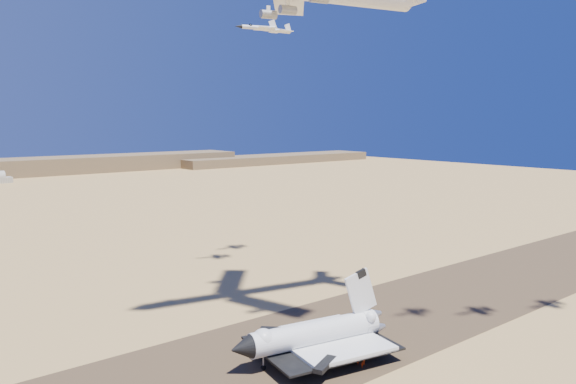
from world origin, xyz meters
TOP-DOWN VIEW (x-y plane):
  - ground at (0.00, 0.00)m, footprint 1200.00×1200.00m
  - runway at (0.00, 0.00)m, footprint 600.00×50.00m
  - ridgeline at (65.32, 527.31)m, footprint 960.00×90.00m
  - shuttle at (7.40, -7.46)m, footprint 43.28×31.67m
  - crew_a at (14.27, -18.25)m, footprint 0.45×0.62m
  - crew_b at (13.14, -17.24)m, footprint 0.86×0.83m
  - crew_c at (12.60, -19.27)m, footprint 0.91×1.10m
  - chase_jet_d at (43.10, 64.34)m, footprint 15.62×9.18m
  - chase_jet_e at (59.37, 74.28)m, footprint 16.56×8.86m

SIDE VIEW (x-z plane):
  - ground at x=0.00m, z-range 0.00..0.00m
  - runway at x=0.00m, z-range 0.00..0.06m
  - crew_b at x=13.14m, z-range 0.06..1.62m
  - crew_a at x=14.27m, z-range 0.06..1.66m
  - crew_c at x=12.60m, z-range 0.06..1.73m
  - shuttle at x=7.40m, z-range -4.93..16.38m
  - ridgeline at x=65.32m, z-range -1.37..16.63m
  - chase_jet_d at x=43.10m, z-range 91.40..95.40m
  - chase_jet_e at x=59.37m, z-range 93.10..97.22m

